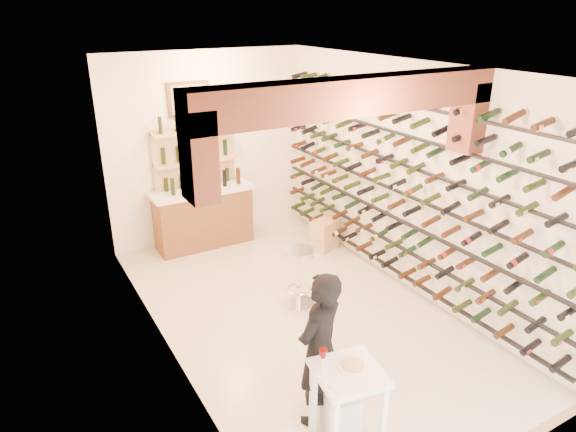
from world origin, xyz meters
The scene contains 11 objects.
ground centered at (0.00, 0.00, 0.00)m, with size 6.00×6.00×0.00m, color beige.
room_shell centered at (0.00, -0.26, 2.25)m, with size 3.52×6.02×3.21m.
wine_rack centered at (1.53, 0.00, 1.55)m, with size 0.32×5.70×2.56m.
back_counter centered at (-0.30, 2.65, 0.53)m, with size 1.70×0.62×1.29m.
back_shelving centered at (-0.30, 2.89, 1.17)m, with size 1.40×0.31×2.73m.
tasting_table centered at (-0.78, -2.13, 0.69)m, with size 0.68×0.68×1.03m.
white_stool centered at (-0.71, -1.95, 0.20)m, with size 0.31×0.31×0.39m, color white.
person centered at (-0.82, -1.71, 0.81)m, with size 0.59×0.39×1.62m, color black.
chrome_barstool centered at (0.10, 0.18, 0.49)m, with size 0.44×0.44×0.84m.
crate_lower centered at (1.38, 1.46, 0.13)m, with size 0.43×0.30×0.26m, color tan.
crate_upper centered at (1.38, 1.46, 0.39)m, with size 0.46×0.32×0.27m, color tan.
Camera 1 is at (-3.08, -5.03, 3.82)m, focal length 31.97 mm.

